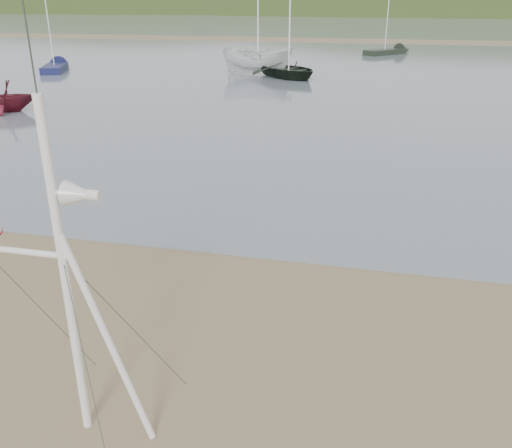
% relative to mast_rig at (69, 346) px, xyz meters
% --- Properties ---
extents(ground, '(560.00, 560.00, 0.00)m').
position_rel_mast_rig_xyz_m(ground, '(-0.68, 1.45, -1.28)').
color(ground, '#786445').
rests_on(ground, ground).
extents(water, '(560.00, 256.00, 0.04)m').
position_rel_mast_rig_xyz_m(water, '(-0.68, 133.45, -1.26)').
color(water, slate).
rests_on(water, ground).
extents(sandbar, '(560.00, 7.00, 0.07)m').
position_rel_mast_rig_xyz_m(sandbar, '(-0.68, 71.45, -1.21)').
color(sandbar, '#786445').
rests_on(sandbar, water).
extents(hill_ridge, '(620.00, 180.00, 80.00)m').
position_rel_mast_rig_xyz_m(hill_ridge, '(17.84, 236.45, -20.98)').
color(hill_ridge, '#253616').
rests_on(hill_ridge, ground).
extents(far_cottages, '(294.40, 6.30, 8.00)m').
position_rel_mast_rig_xyz_m(far_cottages, '(2.32, 197.45, 2.72)').
color(far_cottages, white).
rests_on(far_cottages, ground).
extents(mast_rig, '(2.35, 2.51, 5.30)m').
position_rel_mast_rig_xyz_m(mast_rig, '(0.00, 0.00, 0.00)').
color(mast_rig, white).
rests_on(mast_rig, ground).
extents(boat_dark, '(3.43, 3.54, 5.35)m').
position_rel_mast_rig_xyz_m(boat_dark, '(-3.22, 33.93, 1.44)').
color(boat_dark, black).
rests_on(boat_dark, water).
extents(boat_red, '(2.60, 2.94, 2.90)m').
position_rel_mast_rig_xyz_m(boat_red, '(-14.65, 18.55, 0.21)').
color(boat_red, '#5A1420').
rests_on(boat_red, water).
extents(boat_white, '(2.17, 2.12, 5.25)m').
position_rel_mast_rig_xyz_m(boat_white, '(-5.80, 35.44, 1.38)').
color(boat_white, silver).
rests_on(boat_white, water).
extents(sailboat_dark_mid, '(5.16, 5.79, 6.25)m').
position_rel_mast_rig_xyz_m(sailboat_dark_mid, '(4.12, 54.23, -0.98)').
color(sailboat_dark_mid, black).
rests_on(sailboat_dark_mid, ground).
extents(sailboat_blue_near, '(3.58, 5.93, 5.84)m').
position_rel_mast_rig_xyz_m(sailboat_blue_near, '(-21.91, 34.67, -0.98)').
color(sailboat_blue_near, '#121741').
rests_on(sailboat_blue_near, ground).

